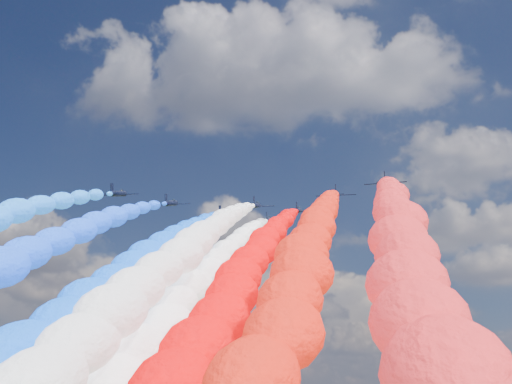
# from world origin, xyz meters

# --- Properties ---
(jet_0) EXTENTS (9.67, 12.88, 6.25)m
(jet_0) POSITION_xyz_m (-30.31, -6.75, 95.08)
(jet_0) COLOR black
(jet_1) EXTENTS (9.59, 12.82, 6.25)m
(jet_1) POSITION_xyz_m (-20.71, 2.87, 95.08)
(jet_1) COLOR black
(trail_1) EXTENTS (7.35, 101.37, 50.35)m
(trail_1) POSITION_xyz_m (-20.71, -49.09, 72.02)
(trail_1) COLOR blue
(jet_2) EXTENTS (9.87, 13.02, 6.25)m
(jet_2) POSITION_xyz_m (-9.99, 14.41, 95.08)
(jet_2) COLOR black
(trail_2) EXTENTS (7.35, 101.37, 50.35)m
(trail_2) POSITION_xyz_m (-9.99, -37.54, 72.02)
(trail_2) COLOR blue
(jet_3) EXTENTS (9.87, 13.02, 6.25)m
(jet_3) POSITION_xyz_m (-0.76, 8.44, 95.08)
(jet_3) COLOR black
(trail_3) EXTENTS (7.35, 101.37, 50.35)m
(trail_3) POSITION_xyz_m (-0.76, -43.52, 72.02)
(trail_3) COLOR silver
(jet_4) EXTENTS (9.84, 13.00, 6.25)m
(jet_4) POSITION_xyz_m (-0.02, 22.38, 95.08)
(jet_4) COLOR black
(trail_4) EXTENTS (7.35, 101.37, 50.35)m
(trail_4) POSITION_xyz_m (-0.02, -29.58, 72.02)
(trail_4) COLOR white
(jet_5) EXTENTS (9.51, 12.77, 6.25)m
(jet_5) POSITION_xyz_m (8.81, 14.80, 95.08)
(jet_5) COLOR black
(trail_5) EXTENTS (7.35, 101.37, 50.35)m
(trail_5) POSITION_xyz_m (8.81, -37.15, 72.02)
(trail_5) COLOR #E20306
(jet_6) EXTENTS (9.74, 12.93, 6.25)m
(jet_6) POSITION_xyz_m (19.05, 2.81, 95.08)
(jet_6) COLOR black
(trail_6) EXTENTS (7.35, 101.37, 50.35)m
(trail_6) POSITION_xyz_m (19.05, -49.14, 72.02)
(trail_6) COLOR red
(jet_7) EXTENTS (9.56, 12.80, 6.25)m
(jet_7) POSITION_xyz_m (30.28, -4.03, 95.08)
(jet_7) COLOR black
(trail_7) EXTENTS (7.35, 101.37, 50.35)m
(trail_7) POSITION_xyz_m (30.28, -55.99, 72.02)
(trail_7) COLOR red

